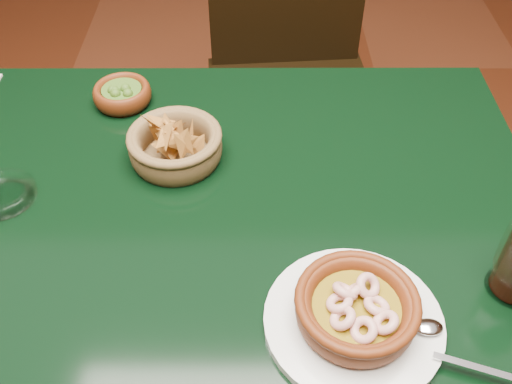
{
  "coord_description": "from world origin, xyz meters",
  "views": [
    {
      "loc": [
        0.14,
        -0.61,
        1.4
      ],
      "look_at": [
        0.14,
        -0.02,
        0.81
      ],
      "focal_mm": 40.0,
      "sensor_mm": 36.0,
      "label": 1
    }
  ],
  "objects_px": {
    "dining_chair": "(290,74)",
    "shrimp_plate": "(356,312)",
    "dining_table": "(173,250)",
    "chip_basket": "(175,145)"
  },
  "relations": [
    {
      "from": "dining_chair",
      "to": "shrimp_plate",
      "type": "bearing_deg",
      "value": -88.1
    },
    {
      "from": "dining_chair",
      "to": "shrimp_plate",
      "type": "height_order",
      "value": "dining_chair"
    },
    {
      "from": "dining_table",
      "to": "shrimp_plate",
      "type": "distance_m",
      "value": 0.36
    },
    {
      "from": "dining_chair",
      "to": "shrimp_plate",
      "type": "distance_m",
      "value": 0.95
    },
    {
      "from": "dining_table",
      "to": "dining_chair",
      "type": "bearing_deg",
      "value": 71.67
    },
    {
      "from": "dining_table",
      "to": "chip_basket",
      "type": "relative_size",
      "value": 6.29
    },
    {
      "from": "shrimp_plate",
      "to": "chip_basket",
      "type": "height_order",
      "value": "chip_basket"
    },
    {
      "from": "shrimp_plate",
      "to": "chip_basket",
      "type": "xyz_separation_m",
      "value": [
        -0.26,
        0.33,
        -0.0
      ]
    },
    {
      "from": "dining_chair",
      "to": "dining_table",
      "type": "bearing_deg",
      "value": -108.33
    },
    {
      "from": "shrimp_plate",
      "to": "chip_basket",
      "type": "distance_m",
      "value": 0.42
    }
  ]
}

